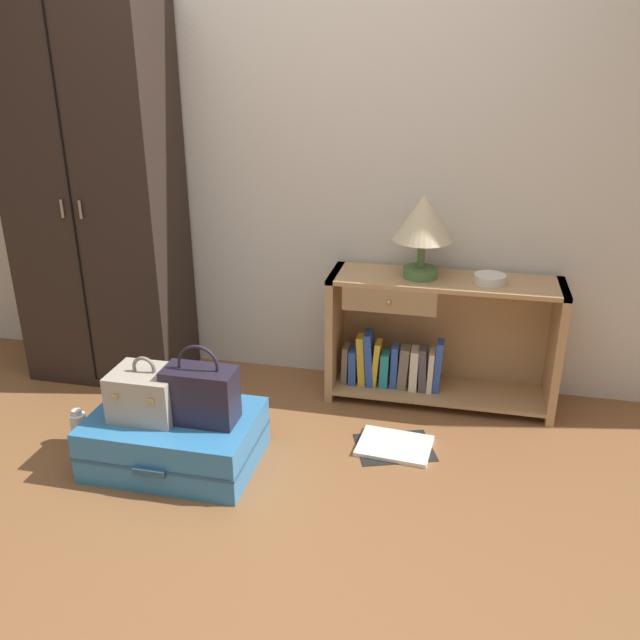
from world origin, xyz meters
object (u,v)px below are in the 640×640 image
Objects in this scene: bowl at (490,279)px; wardrobe at (96,199)px; train_case at (147,393)px; table_lamp at (423,222)px; suitcase_large at (175,439)px; bottle at (79,428)px; open_book_on_floor at (395,446)px; bookshelf at (431,340)px; handbag at (200,394)px.

wardrobe is at bearing -179.09° from bowl.
bowl is 1.68m from train_case.
table_lamp is at bearing 177.88° from bowl.
table_lamp reaches higher than suitcase_large.
table_lamp is 1.44× the size of train_case.
table_lamp is at bearing 1.51° from wardrobe.
table_lamp reaches higher than bowl.
wardrobe is 6.88× the size of train_case.
wardrobe is at bearing 106.13° from bottle.
open_book_on_floor is at bearing -126.93° from bowl.
bookshelf reaches higher than train_case.
table_lamp is 0.42m from bowl.
wardrobe is 5.58× the size of handbag.
suitcase_large is 0.25m from train_case.
bookshelf is 1.45m from train_case.
train_case is (-1.16, -0.87, 0.02)m from bookshelf.
table_lamp is 1.07m from open_book_on_floor.
handbag is (0.86, -0.80, -0.62)m from wardrobe.
train_case is at bearing -178.41° from handbag.
bookshelf is at bearing 172.68° from bowl.
suitcase_large is at bearing 8.71° from train_case.
suitcase_large is at bearing -139.53° from table_lamp.
table_lamp is 1.89m from bottle.
handbag is at bearing -134.78° from table_lamp.
bookshelf is at bearing 36.98° from train_case.
handbag is at bearing -3.73° from suitcase_large.
table_lamp is 2.28× the size of bottle.
bowl reaches higher than open_book_on_floor.
bookshelf is at bearing 78.07° from open_book_on_floor.
train_case reaches higher than suitcase_large.
bottle reaches higher than open_book_on_floor.
bowl is at bearing 32.03° from suitcase_large.
bowl is 1.65m from suitcase_large.
open_book_on_floor is (0.94, 0.33, -0.11)m from suitcase_large.
handbag is (-0.91, -0.86, 0.04)m from bookshelf.
suitcase_large is (-1.31, -0.82, -0.57)m from bowl.
bookshelf reaches higher than open_book_on_floor.
bottle is (-1.81, -0.78, -0.61)m from bowl.
handbag is at bearing -136.52° from bookshelf.
handbag is 0.70m from bottle.
bottle is at bearing 175.76° from suitcase_large.
train_case reaches higher than bottle.
bookshelf is 1.77m from bottle.
bowl is (2.03, 0.03, -0.30)m from wardrobe.
bowl is 0.53× the size of train_case.
train_case is 0.69× the size of open_book_on_floor.
bottle is 1.47m from open_book_on_floor.
bookshelf is at bearing 27.80° from bottle.
table_lamp reaches higher than open_book_on_floor.
wardrobe is 1.70m from table_lamp.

